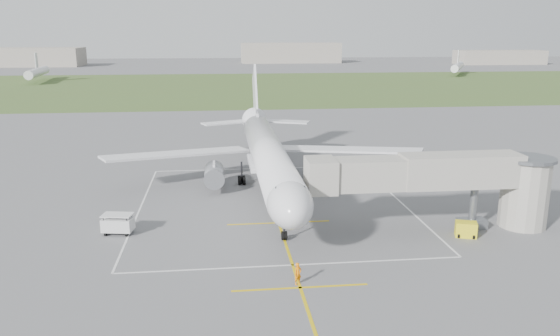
{
  "coord_description": "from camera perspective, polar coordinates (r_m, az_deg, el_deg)",
  "views": [
    {
      "loc": [
        -5.6,
        -59.87,
        17.97
      ],
      "look_at": [
        0.83,
        -4.0,
        4.0
      ],
      "focal_mm": 35.0,
      "sensor_mm": 36.0,
      "label": 1
    }
  ],
  "objects": [
    {
      "name": "ground",
      "position": [
        62.76,
        -1.17,
        -2.69
      ],
      "size": [
        700.0,
        700.0,
        0.0
      ],
      "primitive_type": "plane",
      "color": "#59595B",
      "rests_on": "ground"
    },
    {
      "name": "distant_hangars",
      "position": [
        325.49,
        -8.59,
        11.54
      ],
      "size": [
        345.0,
        49.0,
        12.0
      ],
      "color": "gray",
      "rests_on": "ground"
    },
    {
      "name": "jet_bridge",
      "position": [
        52.73,
        17.54,
        -1.24
      ],
      "size": [
        23.4,
        5.0,
        7.2
      ],
      "color": "#9F9A8F",
      "rests_on": "ground"
    },
    {
      "name": "apron_markings",
      "position": [
        57.24,
        -0.62,
        -4.34
      ],
      "size": [
        28.2,
        60.0,
        0.01
      ],
      "color": "gold",
      "rests_on": "ground"
    },
    {
      "name": "baggage_cart",
      "position": [
        52.35,
        -16.58,
        -5.61
      ],
      "size": [
        2.94,
        2.07,
        1.88
      ],
      "rotation": [
        0.0,
        0.0,
        -0.18
      ],
      "color": "silver",
      "rests_on": "ground"
    },
    {
      "name": "distant_aircraft",
      "position": [
        225.98,
        -1.72,
        10.29
      ],
      "size": [
        184.7,
        46.24,
        8.85
      ],
      "color": "silver",
      "rests_on": "ground"
    },
    {
      "name": "grass_strip",
      "position": [
        190.8,
        -4.91,
        8.5
      ],
      "size": [
        700.0,
        120.0,
        0.02
      ],
      "primitive_type": "cube",
      "color": "#425927",
      "rests_on": "ground"
    },
    {
      "name": "gpu_unit",
      "position": [
        52.39,
        18.85,
        -6.1
      ],
      "size": [
        2.14,
        1.78,
        1.39
      ],
      "rotation": [
        0.0,
        0.0,
        -0.33
      ],
      "color": "yellow",
      "rests_on": "ground"
    },
    {
      "name": "ramp_worker_wing",
      "position": [
        65.22,
        -6.78,
        -1.38
      ],
      "size": [
        0.95,
        1.02,
        1.67
      ],
      "primitive_type": "imported",
      "rotation": [
        0.0,
        0.0,
        2.08
      ],
      "color": "orange",
      "rests_on": "ground"
    },
    {
      "name": "airliner",
      "position": [
        62.38,
        -1.25,
        1.37
      ],
      "size": [
        38.93,
        46.75,
        13.52
      ],
      "color": "silver",
      "rests_on": "ground"
    },
    {
      "name": "ramp_worker_nose",
      "position": [
        40.64,
        1.88,
        -10.99
      ],
      "size": [
        0.73,
        0.66,
        1.68
      ],
      "primitive_type": "imported",
      "rotation": [
        0.0,
        0.0,
        0.53
      ],
      "color": "orange",
      "rests_on": "ground"
    }
  ]
}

